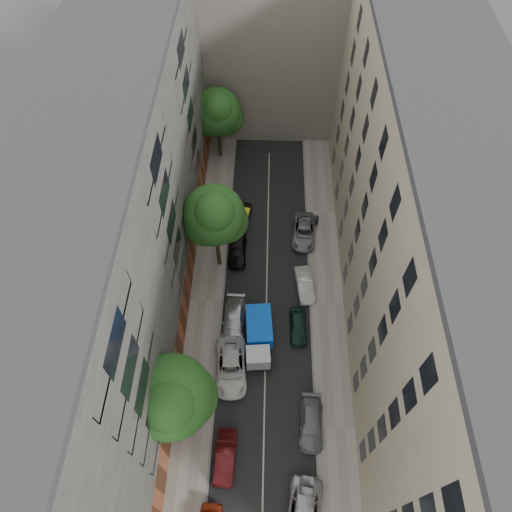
{
  "coord_description": "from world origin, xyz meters",
  "views": [
    {
      "loc": [
        -0.34,
        -20.43,
        36.54
      ],
      "look_at": [
        -0.98,
        0.95,
        6.0
      ],
      "focal_mm": 32.0,
      "sensor_mm": 36.0,
      "label": 1
    }
  ],
  "objects_px": {
    "car_left_3": "(234,320)",
    "pedestrian": "(316,220)",
    "car_left_2": "(231,367)",
    "tree_far": "(218,114)",
    "tree_near": "(173,399)",
    "car_right_4": "(304,232)",
    "lamp_post": "(185,385)",
    "car_left_1": "(225,457)",
    "car_left_4": "(237,249)",
    "car_left_5": "(240,220)",
    "car_right_3": "(304,285)",
    "car_right_1": "(311,423)",
    "tree_mid": "(215,218)",
    "tarp_truck": "(259,336)",
    "car_right_2": "(298,326)"
  },
  "relations": [
    {
      "from": "tree_near",
      "to": "tree_mid",
      "type": "xyz_separation_m",
      "value": [
        1.61,
        15.09,
        0.58
      ]
    },
    {
      "from": "car_left_2",
      "to": "car_left_3",
      "type": "height_order",
      "value": "car_left_2"
    },
    {
      "from": "car_right_4",
      "to": "car_left_4",
      "type": "bearing_deg",
      "value": -154.76
    },
    {
      "from": "car_right_1",
      "to": "tree_mid",
      "type": "relative_size",
      "value": 0.43
    },
    {
      "from": "lamp_post",
      "to": "car_left_2",
      "type": "bearing_deg",
      "value": 43.24
    },
    {
      "from": "car_right_1",
      "to": "car_right_2",
      "type": "xyz_separation_m",
      "value": [
        -0.8,
        8.2,
        0.0
      ]
    },
    {
      "from": "car_left_4",
      "to": "car_right_4",
      "type": "relative_size",
      "value": 0.89
    },
    {
      "from": "car_left_2",
      "to": "car_left_4",
      "type": "height_order",
      "value": "car_left_2"
    },
    {
      "from": "car_left_2",
      "to": "tree_mid",
      "type": "height_order",
      "value": "tree_mid"
    },
    {
      "from": "tree_far",
      "to": "pedestrian",
      "type": "xyz_separation_m",
      "value": [
        10.39,
        -9.99,
        -5.01
      ]
    },
    {
      "from": "tree_far",
      "to": "pedestrian",
      "type": "relative_size",
      "value": 5.35
    },
    {
      "from": "car_left_1",
      "to": "tree_near",
      "type": "height_order",
      "value": "tree_near"
    },
    {
      "from": "car_right_4",
      "to": "tree_far",
      "type": "xyz_separation_m",
      "value": [
        -9.12,
        11.24,
        5.29
      ]
    },
    {
      "from": "tarp_truck",
      "to": "car_left_3",
      "type": "height_order",
      "value": "tarp_truck"
    },
    {
      "from": "car_left_5",
      "to": "car_right_4",
      "type": "relative_size",
      "value": 0.93
    },
    {
      "from": "tarp_truck",
      "to": "lamp_post",
      "type": "relative_size",
      "value": 0.8
    },
    {
      "from": "car_left_2",
      "to": "tree_far",
      "type": "height_order",
      "value": "tree_far"
    },
    {
      "from": "car_left_3",
      "to": "tree_far",
      "type": "distance_m",
      "value": 22.06
    },
    {
      "from": "car_left_2",
      "to": "tree_near",
      "type": "relative_size",
      "value": 0.56
    },
    {
      "from": "car_right_4",
      "to": "tree_mid",
      "type": "bearing_deg",
      "value": -149.71
    },
    {
      "from": "tree_far",
      "to": "tarp_truck",
      "type": "bearing_deg",
      "value": -77.95
    },
    {
      "from": "car_right_4",
      "to": "car_left_1",
      "type": "bearing_deg",
      "value": -101.75
    },
    {
      "from": "lamp_post",
      "to": "car_left_1",
      "type": "bearing_deg",
      "value": -53.31
    },
    {
      "from": "car_left_2",
      "to": "car_left_1",
      "type": "bearing_deg",
      "value": -93.83
    },
    {
      "from": "pedestrian",
      "to": "tarp_truck",
      "type": "bearing_deg",
      "value": 44.38
    },
    {
      "from": "car_left_3",
      "to": "tree_mid",
      "type": "height_order",
      "value": "tree_mid"
    },
    {
      "from": "car_left_3",
      "to": "tree_mid",
      "type": "xyz_separation_m",
      "value": [
        -1.7,
        6.18,
        6.46
      ]
    },
    {
      "from": "car_left_3",
      "to": "tree_near",
      "type": "relative_size",
      "value": 0.49
    },
    {
      "from": "car_left_3",
      "to": "pedestrian",
      "type": "distance_m",
      "value": 13.62
    },
    {
      "from": "car_right_2",
      "to": "pedestrian",
      "type": "relative_size",
      "value": 2.3
    },
    {
      "from": "car_right_2",
      "to": "tree_mid",
      "type": "distance_m",
      "value": 11.79
    },
    {
      "from": "car_right_2",
      "to": "pedestrian",
      "type": "distance_m",
      "value": 11.83
    },
    {
      "from": "tree_far",
      "to": "pedestrian",
      "type": "height_order",
      "value": "tree_far"
    },
    {
      "from": "tarp_truck",
      "to": "car_right_4",
      "type": "height_order",
      "value": "tarp_truck"
    },
    {
      "from": "tree_mid",
      "to": "tree_far",
      "type": "distance_m",
      "value": 15.14
    },
    {
      "from": "car_left_4",
      "to": "tree_mid",
      "type": "height_order",
      "value": "tree_mid"
    },
    {
      "from": "car_left_5",
      "to": "car_right_4",
      "type": "bearing_deg",
      "value": -1.39
    },
    {
      "from": "car_left_5",
      "to": "tree_mid",
      "type": "height_order",
      "value": "tree_mid"
    },
    {
      "from": "car_left_5",
      "to": "car_right_3",
      "type": "xyz_separation_m",
      "value": [
        6.27,
        -7.4,
        -0.1
      ]
    },
    {
      "from": "car_left_1",
      "to": "pedestrian",
      "type": "bearing_deg",
      "value": 74.03
    },
    {
      "from": "car_right_3",
      "to": "lamp_post",
      "type": "bearing_deg",
      "value": -138.45
    },
    {
      "from": "tree_near",
      "to": "pedestrian",
      "type": "distance_m",
      "value": 23.63
    },
    {
      "from": "car_right_1",
      "to": "tree_mid",
      "type": "distance_m",
      "value": 18.07
    },
    {
      "from": "car_right_2",
      "to": "tree_near",
      "type": "xyz_separation_m",
      "value": [
        -8.92,
        -8.51,
        5.93
      ]
    },
    {
      "from": "tree_far",
      "to": "car_left_1",
      "type": "bearing_deg",
      "value": -85.21
    },
    {
      "from": "car_left_5",
      "to": "car_right_1",
      "type": "distance_m",
      "value": 20.81
    },
    {
      "from": "lamp_post",
      "to": "car_left_4",
      "type": "bearing_deg",
      "value": 78.98
    },
    {
      "from": "car_left_3",
      "to": "car_right_3",
      "type": "height_order",
      "value": "car_left_3"
    },
    {
      "from": "car_left_4",
      "to": "lamp_post",
      "type": "bearing_deg",
      "value": -101.34
    },
    {
      "from": "car_left_4",
      "to": "tree_mid",
      "type": "distance_m",
      "value": 6.75
    }
  ]
}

